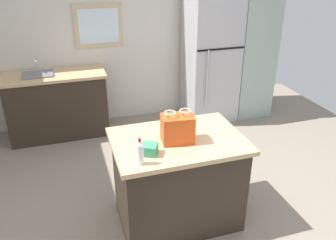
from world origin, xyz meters
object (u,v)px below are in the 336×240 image
kitchen_island (177,180)px  tall_cabinet (251,45)px  refrigerator (210,58)px  shopping_bag (177,128)px  small_box (149,149)px  bottle (140,153)px

kitchen_island → tall_cabinet: tall_cabinet is taller
refrigerator → shopping_bag: refrigerator is taller
small_box → bottle: bearing=-128.7°
bottle → small_box: bearing=51.3°
kitchen_island → tall_cabinet: (1.92, 2.13, 0.64)m
tall_cabinet → bottle: size_ratio=9.46×
shopping_bag → tall_cabinet: bearing=48.2°
refrigerator → kitchen_island: bearing=-120.2°
tall_cabinet → small_box: size_ratio=16.19×
kitchen_island → bottle: bearing=-144.2°
kitchen_island → refrigerator: size_ratio=0.62×
tall_cabinet → refrigerator: bearing=-180.0°
refrigerator → bottle: bearing=-124.3°
shopping_bag → refrigerator: bearing=59.8°
tall_cabinet → shopping_bag: 2.91m
kitchen_island → bottle: size_ratio=5.09×
shopping_bag → small_box: (-0.29, -0.13, -0.08)m
shopping_bag → bottle: (-0.40, -0.26, -0.02)m
small_box → refrigerator: bearing=56.0°
tall_cabinet → shopping_bag: bearing=-131.8°
refrigerator → bottle: (-1.66, -2.43, 0.05)m
refrigerator → shopping_bag: (-1.26, -2.17, 0.07)m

